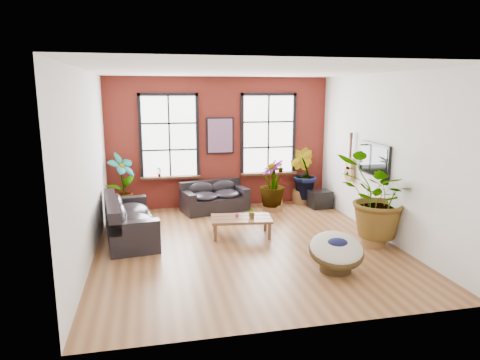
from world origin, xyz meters
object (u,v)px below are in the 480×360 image
at_px(sofa_left, 127,221).
at_px(coffee_table, 241,220).
at_px(papasan_chair, 336,251).
at_px(sofa_back, 214,197).

bearing_deg(sofa_left, coffee_table, -105.14).
xyz_separation_m(coffee_table, papasan_chair, (1.23, -2.18, 0.00)).
relative_size(sofa_back, coffee_table, 1.34).
distance_m(sofa_left, papasan_chair, 4.44).
bearing_deg(coffee_table, sofa_back, 103.88).
relative_size(sofa_left, papasan_chair, 2.13).
bearing_deg(papasan_chair, sofa_back, 118.55).
height_order(sofa_left, coffee_table, sofa_left).
distance_m(coffee_table, papasan_chair, 2.51).
bearing_deg(sofa_back, coffee_table, -96.98).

